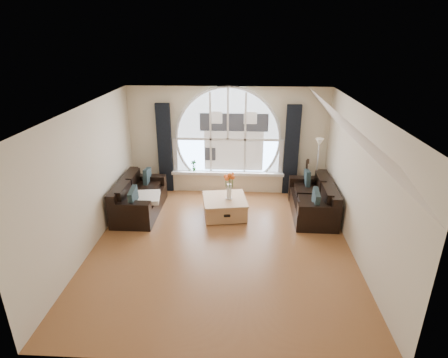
# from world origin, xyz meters

# --- Properties ---
(ground) EXTENTS (5.00, 5.50, 0.01)m
(ground) POSITION_xyz_m (0.00, 0.00, 0.00)
(ground) COLOR brown
(ground) RESTS_ON ground
(ceiling) EXTENTS (5.00, 5.50, 0.01)m
(ceiling) POSITION_xyz_m (0.00, 0.00, 2.70)
(ceiling) COLOR silver
(ceiling) RESTS_ON ground
(wall_back) EXTENTS (5.00, 0.01, 2.70)m
(wall_back) POSITION_xyz_m (0.00, 2.75, 1.35)
(wall_back) COLOR beige
(wall_back) RESTS_ON ground
(wall_front) EXTENTS (5.00, 0.01, 2.70)m
(wall_front) POSITION_xyz_m (0.00, -2.75, 1.35)
(wall_front) COLOR beige
(wall_front) RESTS_ON ground
(wall_left) EXTENTS (0.01, 5.50, 2.70)m
(wall_left) POSITION_xyz_m (-2.50, 0.00, 1.35)
(wall_left) COLOR beige
(wall_left) RESTS_ON ground
(wall_right) EXTENTS (0.01, 5.50, 2.70)m
(wall_right) POSITION_xyz_m (2.50, 0.00, 1.35)
(wall_right) COLOR beige
(wall_right) RESTS_ON ground
(attic_slope) EXTENTS (0.92, 5.50, 0.72)m
(attic_slope) POSITION_xyz_m (2.20, 0.00, 2.35)
(attic_slope) COLOR silver
(attic_slope) RESTS_ON ground
(arched_window) EXTENTS (2.60, 0.06, 2.15)m
(arched_window) POSITION_xyz_m (0.00, 2.72, 1.62)
(arched_window) COLOR silver
(arched_window) RESTS_ON wall_back
(window_sill) EXTENTS (2.90, 0.22, 0.08)m
(window_sill) POSITION_xyz_m (0.00, 2.65, 0.51)
(window_sill) COLOR white
(window_sill) RESTS_ON wall_back
(window_frame) EXTENTS (2.76, 0.08, 2.15)m
(window_frame) POSITION_xyz_m (0.00, 2.69, 1.62)
(window_frame) COLOR white
(window_frame) RESTS_ON wall_back
(neighbor_house) EXTENTS (1.70, 0.02, 1.50)m
(neighbor_house) POSITION_xyz_m (0.15, 2.71, 1.50)
(neighbor_house) COLOR silver
(neighbor_house) RESTS_ON wall_back
(curtain_left) EXTENTS (0.35, 0.12, 2.30)m
(curtain_left) POSITION_xyz_m (-1.60, 2.63, 1.15)
(curtain_left) COLOR black
(curtain_left) RESTS_ON ground
(curtain_right) EXTENTS (0.35, 0.12, 2.30)m
(curtain_right) POSITION_xyz_m (1.60, 2.63, 1.15)
(curtain_right) COLOR black
(curtain_right) RESTS_ON ground
(sofa_left) EXTENTS (0.90, 1.79, 0.79)m
(sofa_left) POSITION_xyz_m (-1.97, 1.34, 0.40)
(sofa_left) COLOR black
(sofa_left) RESTS_ON ground
(sofa_right) EXTENTS (0.91, 1.78, 0.78)m
(sofa_right) POSITION_xyz_m (1.99, 1.44, 0.40)
(sofa_right) COLOR black
(sofa_right) RESTS_ON ground
(coffee_chest) EXTENTS (1.09, 1.09, 0.47)m
(coffee_chest) POSITION_xyz_m (-0.00, 1.27, 0.23)
(coffee_chest) COLOR #A97849
(coffee_chest) RESTS_ON ground
(throw_blanket) EXTENTS (0.62, 0.62, 0.10)m
(throw_blanket) POSITION_xyz_m (-1.72, 1.07, 0.50)
(throw_blanket) COLOR silver
(throw_blanket) RESTS_ON sofa_left
(vase_flowers) EXTENTS (0.24, 0.24, 0.70)m
(vase_flowers) POSITION_xyz_m (0.09, 1.27, 0.82)
(vase_flowers) COLOR white
(vase_flowers) RESTS_ON coffee_chest
(floor_lamp) EXTENTS (0.24, 0.24, 1.60)m
(floor_lamp) POSITION_xyz_m (2.17, 2.17, 0.80)
(floor_lamp) COLOR #B2B2B2
(floor_lamp) RESTS_ON ground
(guitar) EXTENTS (0.37, 0.26, 1.06)m
(guitar) POSITION_xyz_m (1.96, 2.38, 0.53)
(guitar) COLOR brown
(guitar) RESTS_ON ground
(potted_plant) EXTENTS (0.18, 0.15, 0.29)m
(potted_plant) POSITION_xyz_m (-0.88, 2.65, 0.70)
(potted_plant) COLOR #1E6023
(potted_plant) RESTS_ON window_sill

